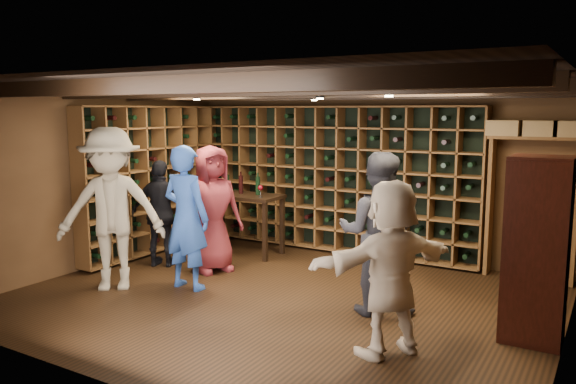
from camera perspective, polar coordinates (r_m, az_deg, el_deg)
The scene contains 13 objects.
ground at distance 6.74m, azimuth -0.79°, elevation -10.72°, with size 6.00×6.00×0.00m, color black.
room_shell at distance 6.42m, azimuth -0.59°, elevation 10.29°, with size 6.00×6.00×6.00m.
wine_rack_back at distance 8.73m, azimuth 4.24°, elevation 1.39°, with size 4.65×0.30×2.20m.
wine_rack_left at distance 8.84m, azimuth -13.77°, elevation 1.26°, with size 0.30×2.65×2.20m.
crate_shelf at distance 7.83m, azimuth 23.85°, elevation 2.99°, with size 1.20×0.32×2.07m.
display_cabinet at distance 5.82m, azimuth 23.87°, elevation -5.73°, with size 0.55×0.50×1.75m.
man_blue_shirt at distance 7.00m, azimuth -10.30°, elevation -2.58°, with size 0.65×0.43×1.78m, color navy.
man_grey_suit at distance 6.13m, azimuth 9.06°, elevation -4.19°, with size 0.86×0.67×1.76m, color black.
guest_red_floral at distance 7.72m, azimuth -7.72°, elevation -1.71°, with size 0.85×0.55×1.73m, color maroon.
guest_woman_black at distance 8.11m, azimuth -12.72°, elevation -2.15°, with size 0.89×0.37×1.51m, color black.
guest_khaki at distance 7.19m, azimuth -17.52°, elevation -1.68°, with size 1.29×0.74×2.00m, color #82745A.
guest_beige at distance 5.14m, azimuth 10.39°, elevation -7.59°, with size 1.49×0.47×1.61m, color tan.
tasting_table at distance 8.63m, azimuth -4.72°, elevation -0.96°, with size 1.25×0.66×1.21m.
Camera 1 is at (3.33, -5.43, 2.20)m, focal length 35.00 mm.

